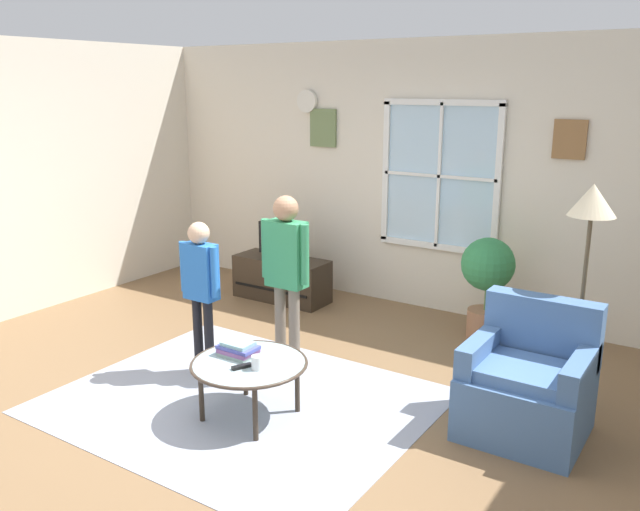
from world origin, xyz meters
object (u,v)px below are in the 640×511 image
Objects in this scene: cup at (257,363)px; potted_plant_by_window at (487,276)px; television at (281,240)px; person_green_shirt at (286,264)px; floor_lamp at (590,223)px; person_blue_shirt at (201,280)px; tv_stand at (282,279)px; coffee_table at (249,365)px; book_stack at (238,349)px; remote_near_books at (242,366)px; armchair at (528,386)px.

potted_plant_by_window reaches higher than cup.
cup is (1.47, -2.26, -0.20)m from television.
floor_lamp is (2.03, 0.72, 0.44)m from person_green_shirt.
person_blue_shirt reaches higher than television.
person_blue_shirt reaches higher than tv_stand.
book_stack is (-0.14, 0.05, 0.07)m from coffee_table.
potted_plant_by_window reaches higher than coffee_table.
remote_near_books is at bearing -79.08° from coffee_table.
remote_near_books is 0.99m from person_green_shirt.
armchair is at bearing 3.73° from person_green_shirt.
potted_plant_by_window reaches higher than armchair.
floor_lamp is at bearing -13.41° from television.
tv_stand is 2.23m from potted_plant_by_window.
coffee_table is at bearing -58.41° from tv_stand.
television is 2.48m from book_stack.
book_stack is 0.29× the size of potted_plant_by_window.
coffee_table is 8.46× the size of cup.
floor_lamp is (3.18, -0.76, 0.68)m from television.
person_blue_shirt is (0.59, -1.84, 0.12)m from television.
person_blue_shirt is at bearing 154.52° from cup.
television is at bearing 119.52° from book_stack.
tv_stand is 1.11× the size of potted_plant_by_window.
person_green_shirt is at bearing 95.98° from book_stack.
tv_stand is 1.99m from person_green_shirt.
remote_near_books is at bearing -59.14° from television.
person_blue_shirt is at bearing 154.68° from coffee_table.
armchair is at bearing -24.18° from television.
floor_lamp reaches higher than television.
floor_lamp is (1.81, 1.54, 0.92)m from remote_near_books.
tv_stand is 2.49m from book_stack.
book_stack is at bearing -60.51° from tv_stand.
cup is at bearing -107.01° from potted_plant_by_window.
person_blue_shirt is at bearing 153.58° from book_stack.
remote_near_books reaches higher than coffee_table.
person_green_shirt is 1.93m from potted_plant_by_window.
coffee_table is 0.16m from book_stack.
potted_plant_by_window is at bearing 2.96° from tv_stand.
armchair is at bearing 24.02° from book_stack.
television is 3.34m from floor_lamp.
person_green_shirt is (-0.23, 0.83, 0.48)m from remote_near_books.
book_stack is 1.95× the size of remote_near_books.
coffee_table is 0.11m from remote_near_books.
cup is at bearing -149.46° from armchair.
tv_stand is at bearing -177.04° from potted_plant_by_window.
book_stack is 0.28m from cup.
coffee_table is 0.50× the size of floor_lamp.
potted_plant_by_window is 1.51m from floor_lamp.
person_blue_shirt reaches higher than remote_near_books.
cup is at bearing -23.12° from book_stack.
armchair is 9.11× the size of cup.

